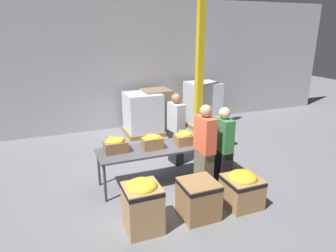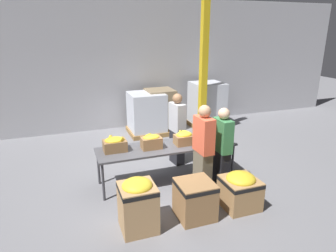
{
  "view_description": "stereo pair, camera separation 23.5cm",
  "coord_description": "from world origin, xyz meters",
  "px_view_note": "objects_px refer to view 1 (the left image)",
  "views": [
    {
      "loc": [
        -2.14,
        -5.32,
        3.08
      ],
      "look_at": [
        0.11,
        0.24,
        1.14
      ],
      "focal_mm": 32.0,
      "sensor_mm": 36.0,
      "label": 1
    },
    {
      "loc": [
        -1.92,
        -5.41,
        3.08
      ],
      "look_at": [
        0.11,
        0.24,
        1.14
      ],
      "focal_mm": 32.0,
      "sensor_mm": 36.0,
      "label": 2
    }
  ],
  "objects_px": {
    "banana_box_1": "(152,142)",
    "volunteer_2": "(204,149)",
    "donation_bin_2": "(242,188)",
    "volunteer_0": "(176,129)",
    "donation_bin_1": "(198,198)",
    "sorting_table": "(167,148)",
    "pallet_stack_2": "(202,105)",
    "pallet_stack_0": "(156,110)",
    "banana_box_0": "(116,145)",
    "pallet_stack_1": "(143,114)",
    "support_pillar": "(200,68)",
    "banana_box_2": "(184,138)",
    "banana_box_3": "(214,133)",
    "volunteer_1": "(223,148)",
    "donation_bin_0": "(142,204)"
  },
  "relations": [
    {
      "from": "pallet_stack_2",
      "to": "volunteer_0",
      "type": "bearing_deg",
      "value": -129.87
    },
    {
      "from": "banana_box_0",
      "to": "volunteer_2",
      "type": "relative_size",
      "value": 0.25
    },
    {
      "from": "volunteer_2",
      "to": "sorting_table",
      "type": "bearing_deg",
      "value": 37.35
    },
    {
      "from": "banana_box_1",
      "to": "donation_bin_2",
      "type": "bearing_deg",
      "value": -47.7
    },
    {
      "from": "banana_box_1",
      "to": "volunteer_2",
      "type": "height_order",
      "value": "volunteer_2"
    },
    {
      "from": "banana_box_1",
      "to": "pallet_stack_1",
      "type": "xyz_separation_m",
      "value": [
        0.78,
        3.11,
        -0.32
      ]
    },
    {
      "from": "pallet_stack_0",
      "to": "donation_bin_2",
      "type": "bearing_deg",
      "value": -90.33
    },
    {
      "from": "banana_box_3",
      "to": "volunteer_2",
      "type": "relative_size",
      "value": 0.26
    },
    {
      "from": "banana_box_2",
      "to": "donation_bin_2",
      "type": "bearing_deg",
      "value": -68.33
    },
    {
      "from": "banana_box_1",
      "to": "volunteer_0",
      "type": "height_order",
      "value": "volunteer_0"
    },
    {
      "from": "pallet_stack_0",
      "to": "pallet_stack_1",
      "type": "xyz_separation_m",
      "value": [
        -0.49,
        -0.17,
        -0.02
      ]
    },
    {
      "from": "banana_box_2",
      "to": "donation_bin_0",
      "type": "bearing_deg",
      "value": -135.02
    },
    {
      "from": "sorting_table",
      "to": "volunteer_1",
      "type": "bearing_deg",
      "value": -33.82
    },
    {
      "from": "volunteer_2",
      "to": "pallet_stack_1",
      "type": "relative_size",
      "value": 1.39
    },
    {
      "from": "banana_box_3",
      "to": "banana_box_1",
      "type": "bearing_deg",
      "value": -177.13
    },
    {
      "from": "volunteer_2",
      "to": "donation_bin_0",
      "type": "bearing_deg",
      "value": 114.11
    },
    {
      "from": "volunteer_2",
      "to": "banana_box_3",
      "type": "bearing_deg",
      "value": -44.31
    },
    {
      "from": "volunteer_0",
      "to": "support_pillar",
      "type": "distance_m",
      "value": 2.6
    },
    {
      "from": "banana_box_3",
      "to": "volunteer_1",
      "type": "distance_m",
      "value": 0.71
    },
    {
      "from": "banana_box_0",
      "to": "banana_box_1",
      "type": "xyz_separation_m",
      "value": [
        0.71,
        -0.11,
        -0.0
      ]
    },
    {
      "from": "donation_bin_0",
      "to": "pallet_stack_2",
      "type": "bearing_deg",
      "value": 52.37
    },
    {
      "from": "volunteer_0",
      "to": "support_pillar",
      "type": "height_order",
      "value": "support_pillar"
    },
    {
      "from": "banana_box_3",
      "to": "pallet_stack_1",
      "type": "height_order",
      "value": "pallet_stack_1"
    },
    {
      "from": "banana_box_0",
      "to": "pallet_stack_1",
      "type": "bearing_deg",
      "value": 63.6
    },
    {
      "from": "pallet_stack_2",
      "to": "banana_box_1",
      "type": "bearing_deg",
      "value": -132.02
    },
    {
      "from": "banana_box_3",
      "to": "donation_bin_1",
      "type": "relative_size",
      "value": 0.71
    },
    {
      "from": "banana_box_3",
      "to": "donation_bin_2",
      "type": "xyz_separation_m",
      "value": [
        -0.22,
        -1.43,
        -0.56
      ]
    },
    {
      "from": "donation_bin_1",
      "to": "pallet_stack_0",
      "type": "bearing_deg",
      "value": 78.87
    },
    {
      "from": "volunteer_0",
      "to": "pallet_stack_2",
      "type": "xyz_separation_m",
      "value": [
        1.97,
        2.36,
        -0.13
      ]
    },
    {
      "from": "banana_box_0",
      "to": "banana_box_3",
      "type": "xyz_separation_m",
      "value": [
        2.17,
        -0.04,
        -0.03
      ]
    },
    {
      "from": "banana_box_0",
      "to": "donation_bin_2",
      "type": "height_order",
      "value": "banana_box_0"
    },
    {
      "from": "sorting_table",
      "to": "volunteer_1",
      "type": "distance_m",
      "value": 1.12
    },
    {
      "from": "donation_bin_2",
      "to": "banana_box_0",
      "type": "bearing_deg",
      "value": 142.93
    },
    {
      "from": "pallet_stack_0",
      "to": "pallet_stack_2",
      "type": "xyz_separation_m",
      "value": [
        1.57,
        -0.14,
        0.07
      ]
    },
    {
      "from": "sorting_table",
      "to": "pallet_stack_1",
      "type": "height_order",
      "value": "pallet_stack_1"
    },
    {
      "from": "sorting_table",
      "to": "volunteer_2",
      "type": "bearing_deg",
      "value": -49.91
    },
    {
      "from": "pallet_stack_1",
      "to": "volunteer_1",
      "type": "bearing_deg",
      "value": -82.47
    },
    {
      "from": "donation_bin_0",
      "to": "volunteer_0",
      "type": "bearing_deg",
      "value": 54.99
    },
    {
      "from": "volunteer_1",
      "to": "volunteer_2",
      "type": "bearing_deg",
      "value": 88.88
    },
    {
      "from": "pallet_stack_1",
      "to": "pallet_stack_0",
      "type": "bearing_deg",
      "value": 18.8
    },
    {
      "from": "banana_box_2",
      "to": "banana_box_3",
      "type": "distance_m",
      "value": 0.76
    },
    {
      "from": "volunteer_0",
      "to": "donation_bin_1",
      "type": "distance_m",
      "value": 2.26
    },
    {
      "from": "pallet_stack_2",
      "to": "donation_bin_2",
      "type": "bearing_deg",
      "value": -109.5
    },
    {
      "from": "sorting_table",
      "to": "donation_bin_1",
      "type": "distance_m",
      "value": 1.43
    },
    {
      "from": "banana_box_0",
      "to": "banana_box_1",
      "type": "relative_size",
      "value": 1.11
    },
    {
      "from": "pallet_stack_2",
      "to": "volunteer_2",
      "type": "bearing_deg",
      "value": -117.79
    },
    {
      "from": "volunteer_0",
      "to": "pallet_stack_2",
      "type": "height_order",
      "value": "volunteer_0"
    },
    {
      "from": "volunteer_2",
      "to": "support_pillar",
      "type": "relative_size",
      "value": 0.44
    },
    {
      "from": "banana_box_2",
      "to": "support_pillar",
      "type": "relative_size",
      "value": 0.1
    },
    {
      "from": "banana_box_1",
      "to": "volunteer_0",
      "type": "xyz_separation_m",
      "value": [
        0.86,
        0.79,
        -0.09
      ]
    }
  ]
}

